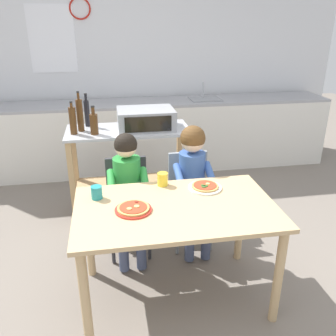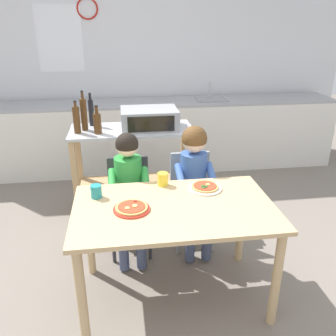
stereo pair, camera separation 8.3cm
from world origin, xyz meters
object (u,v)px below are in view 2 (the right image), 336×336
at_px(drinking_cup_teal, 96,191).
at_px(pizza_plate_white, 205,187).
at_px(bottle_brown_beer, 84,114).
at_px(bottle_tall_green_wine, 91,112).
at_px(bottle_squat_spirits, 97,123).
at_px(bottle_clear_vinegar, 77,120).
at_px(dining_chair_left, 129,198).
at_px(kitchen_island_cart, 133,158).
at_px(dining_table, 174,220).
at_px(child_in_green_shirt, 129,184).
at_px(dining_chair_right, 191,193).
at_px(child_in_blue_striped_shirt, 195,174).
at_px(pizza_plate_red_rimmed, 132,208).
at_px(drinking_cup_yellow, 163,179).
at_px(toaster_oven, 149,119).

bearing_deg(drinking_cup_teal, pizza_plate_white, 1.88).
bearing_deg(drinking_cup_teal, bottle_brown_beer, 97.36).
relative_size(bottle_tall_green_wine, bottle_squat_spirits, 1.22).
distance_m(bottle_clear_vinegar, dining_chair_left, 0.89).
distance_m(kitchen_island_cart, bottle_clear_vinegar, 0.66).
distance_m(dining_table, child_in_green_shirt, 0.61).
relative_size(bottle_clear_vinegar, dining_chair_left, 0.37).
bearing_deg(bottle_squat_spirits, pizza_plate_white, -49.85).
bearing_deg(dining_chair_right, bottle_clear_vinegar, 152.58).
bearing_deg(child_in_blue_striped_shirt, drinking_cup_teal, -153.85).
bearing_deg(dining_chair_left, pizza_plate_red_rimmed, -89.99).
xyz_separation_m(bottle_brown_beer, drinking_cup_teal, (0.14, -1.09, -0.28)).
height_order(dining_table, child_in_blue_striped_shirt, child_in_blue_striped_shirt).
distance_m(child_in_green_shirt, pizza_plate_red_rimmed, 0.56).
relative_size(bottle_clear_vinegar, child_in_blue_striped_shirt, 0.28).
distance_m(kitchen_island_cart, bottle_tall_green_wine, 0.61).
height_order(child_in_green_shirt, pizza_plate_white, child_in_green_shirt).
bearing_deg(bottle_squat_spirits, bottle_clear_vinegar, 168.20).
relative_size(bottle_squat_spirits, pizza_plate_red_rimmed, 1.09).
relative_size(bottle_tall_green_wine, dining_chair_right, 0.40).
height_order(child_in_blue_striped_shirt, drinking_cup_teal, child_in_blue_striped_shirt).
relative_size(kitchen_island_cart, dining_table, 0.88).
relative_size(pizza_plate_white, drinking_cup_yellow, 2.49).
relative_size(dining_chair_left, dining_chair_right, 1.00).
height_order(toaster_oven, bottle_brown_beer, bottle_brown_beer).
distance_m(bottle_tall_green_wine, pizza_plate_red_rimmed, 1.52).
relative_size(kitchen_island_cart, toaster_oven, 2.21).
bearing_deg(bottle_clear_vinegar, toaster_oven, 5.90).
distance_m(dining_table, pizza_plate_white, 0.37).
xyz_separation_m(bottle_tall_green_wine, pizza_plate_red_rimmed, (0.32, -1.46, -0.29)).
xyz_separation_m(bottle_clear_vinegar, pizza_plate_white, (0.98, -0.98, -0.28)).
height_order(dining_table, drinking_cup_yellow, drinking_cup_yellow).
relative_size(dining_chair_right, child_in_blue_striped_shirt, 0.75).
xyz_separation_m(dining_chair_right, child_in_green_shirt, (-0.54, -0.16, 0.19)).
relative_size(bottle_brown_beer, drinking_cup_teal, 4.07).
distance_m(bottle_squat_spirits, drinking_cup_yellow, 0.99).
distance_m(child_in_green_shirt, drinking_cup_teal, 0.43).
bearing_deg(kitchen_island_cart, bottle_brown_beer, 178.17).
height_order(bottle_squat_spirits, dining_chair_left, bottle_squat_spirits).
relative_size(toaster_oven, pizza_plate_white, 2.20).
xyz_separation_m(kitchen_island_cart, bottle_squat_spirits, (-0.31, -0.11, 0.41)).
bearing_deg(toaster_oven, drinking_cup_teal, -113.63).
height_order(pizza_plate_red_rimmed, drinking_cup_yellow, drinking_cup_yellow).
distance_m(dining_chair_right, drinking_cup_yellow, 0.56).
bearing_deg(drinking_cup_teal, dining_table, -21.38).
height_order(dining_table, pizza_plate_white, pizza_plate_white).
bearing_deg(dining_chair_left, bottle_squat_spirits, 116.18).
bearing_deg(drinking_cup_yellow, child_in_blue_striped_shirt, 39.98).
bearing_deg(dining_table, bottle_clear_vinegar, 120.76).
xyz_separation_m(bottle_brown_beer, bottle_tall_green_wine, (0.06, 0.16, -0.02)).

